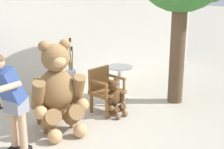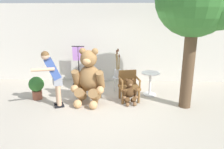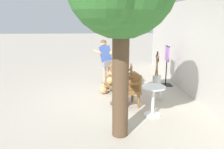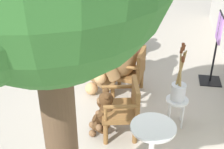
% 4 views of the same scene
% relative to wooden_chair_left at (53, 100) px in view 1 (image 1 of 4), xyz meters
% --- Properties ---
extents(ground_plane, '(60.00, 60.00, 0.00)m').
position_rel_wooden_chair_left_xyz_m(ground_plane, '(0.55, -0.43, -0.46)').
color(ground_plane, '#B2A899').
extents(back_wall, '(10.00, 0.16, 2.80)m').
position_rel_wooden_chair_left_xyz_m(back_wall, '(0.55, 1.97, 0.94)').
color(back_wall, beige).
rests_on(back_wall, ground).
extents(wooden_chair_left, '(0.62, 0.59, 0.86)m').
position_rel_wooden_chair_left_xyz_m(wooden_chair_left, '(0.00, 0.00, 0.00)').
color(wooden_chair_left, brown).
rests_on(wooden_chair_left, ground).
extents(wooden_chair_right, '(0.66, 0.63, 0.86)m').
position_rel_wooden_chair_left_xyz_m(wooden_chair_right, '(1.10, -0.00, 0.00)').
color(wooden_chair_right, brown).
rests_on(wooden_chair_right, ground).
extents(teddy_bear_large, '(0.95, 0.93, 1.56)m').
position_rel_wooden_chair_left_xyz_m(teddy_bear_large, '(-0.02, -0.26, 0.30)').
color(teddy_bear_large, olive).
rests_on(teddy_bear_large, ground).
extents(teddy_bear_small, '(0.45, 0.45, 0.73)m').
position_rel_wooden_chair_left_xyz_m(teddy_bear_small, '(1.12, -0.28, -0.11)').
color(teddy_bear_small, '#4C3019').
rests_on(teddy_bear_small, ground).
extents(person_visitor, '(0.68, 0.68, 1.55)m').
position_rel_wooden_chair_left_xyz_m(person_visitor, '(-0.91, -0.59, 0.45)').
color(person_visitor, black).
rests_on(person_visitor, ground).
extents(white_stool, '(0.34, 0.34, 0.46)m').
position_rel_wooden_chair_left_xyz_m(white_stool, '(0.76, 0.77, -0.11)').
color(white_stool, silver).
rests_on(white_stool, ground).
extents(brush_bucket, '(0.22, 0.22, 0.93)m').
position_rel_wooden_chair_left_xyz_m(brush_bucket, '(0.76, 0.77, 0.19)').
color(brush_bucket, silver).
rests_on(brush_bucket, white_stool).
extents(round_side_table, '(0.56, 0.56, 0.72)m').
position_rel_wooden_chair_left_xyz_m(round_side_table, '(1.77, 0.44, -0.01)').
color(round_side_table, white).
rests_on(round_side_table, ground).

